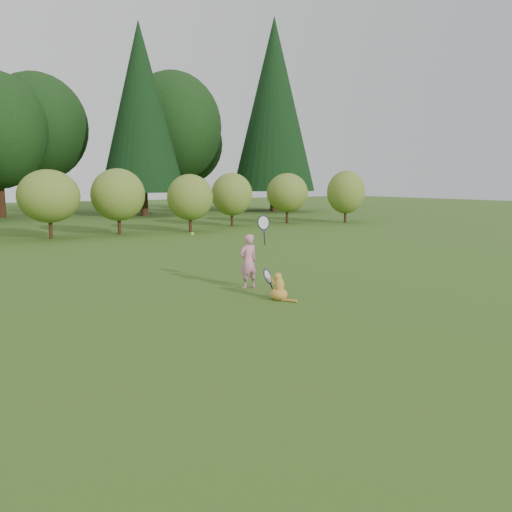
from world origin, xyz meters
TOP-DOWN VIEW (x-y plane):
  - ground at (0.00, 0.00)m, footprint 100.00×100.00m
  - shrub_row at (0.00, 13.00)m, footprint 28.00×3.00m
  - woodland_backdrop at (0.00, 23.00)m, footprint 48.00×10.00m
  - child at (0.21, 1.08)m, footprint 0.62×0.37m
  - cat at (0.13, -0.07)m, footprint 0.39×0.76m
  - tennis_ball at (-1.01, 1.15)m, footprint 0.06×0.06m

SIDE VIEW (x-z plane):
  - ground at x=0.00m, z-range 0.00..0.00m
  - cat at x=0.13m, z-range -0.08..0.61m
  - child at x=0.21m, z-range -0.25..1.41m
  - tennis_ball at x=-1.01m, z-range 1.15..1.21m
  - shrub_row at x=0.00m, z-range 0.00..2.80m
  - woodland_backdrop at x=0.00m, z-range 0.00..15.00m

